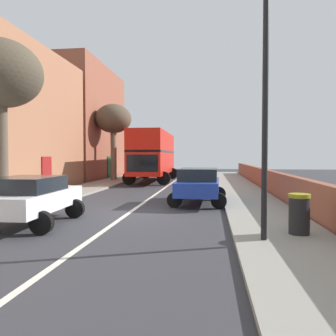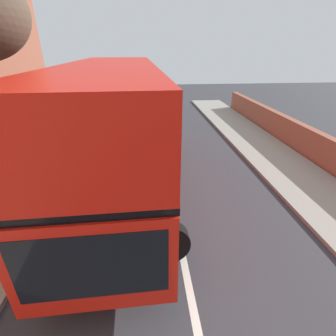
# 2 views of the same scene
# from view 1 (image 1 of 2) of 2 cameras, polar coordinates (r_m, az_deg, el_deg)

# --- Properties ---
(ground_plane) EXTENTS (84.00, 84.00, 0.00)m
(ground_plane) POSITION_cam_1_polar(r_m,az_deg,el_deg) (12.74, -6.54, -7.58)
(ground_plane) COLOR #333338
(road_centre_line) EXTENTS (0.16, 54.00, 0.01)m
(road_centre_line) POSITION_cam_1_polar(r_m,az_deg,el_deg) (12.74, -6.54, -7.56)
(road_centre_line) COLOR silver
(road_centre_line) RESTS_ON ground
(sidewalk_left) EXTENTS (2.60, 60.00, 0.12)m
(sidewalk_left) POSITION_cam_1_polar(r_m,az_deg,el_deg) (14.69, -25.56, -6.25)
(sidewalk_left) COLOR gray
(sidewalk_left) RESTS_ON ground
(sidewalk_right) EXTENTS (2.60, 60.00, 0.12)m
(sidewalk_right) POSITION_cam_1_polar(r_m,az_deg,el_deg) (12.52, 16.01, -7.55)
(sidewalk_right) COLOR gray
(sidewalk_right) RESTS_ON ground
(boundary_wall_right) EXTENTS (0.36, 54.00, 1.30)m
(boundary_wall_right) POSITION_cam_1_polar(r_m,az_deg,el_deg) (12.76, 22.96, -4.77)
(boundary_wall_right) COLOR brown
(boundary_wall_right) RESTS_ON ground
(double_decker_bus) EXTENTS (3.70, 10.14, 4.06)m
(double_decker_bus) POSITION_cam_1_polar(r_m,az_deg,el_deg) (27.59, -2.53, 2.54)
(double_decker_bus) COLOR red
(double_decker_bus) RESTS_ON ground
(parked_car_blue_right_0) EXTENTS (2.53, 4.34, 1.59)m
(parked_car_blue_right_0) POSITION_cam_1_polar(r_m,az_deg,el_deg) (14.81, 5.29, -2.66)
(parked_car_blue_right_0) COLOR #1E389E
(parked_car_blue_right_0) RESTS_ON ground
(parked_car_white_left_1) EXTENTS (2.60, 4.02, 1.51)m
(parked_car_white_left_1) POSITION_cam_1_polar(r_m,az_deg,el_deg) (11.08, -22.67, -4.60)
(parked_car_white_left_1) COLOR silver
(parked_car_white_left_1) RESTS_ON ground
(street_tree_left_0) EXTENTS (3.20, 3.20, 6.56)m
(street_tree_left_0) POSITION_cam_1_polar(r_m,az_deg,el_deg) (14.90, -26.88, 13.98)
(street_tree_left_0) COLOR brown
(street_tree_left_0) RESTS_ON sidewalk_left
(street_tree_left_2) EXTENTS (3.04, 3.04, 6.37)m
(street_tree_left_2) POSITION_cam_1_polar(r_m,az_deg,el_deg) (28.42, -9.40, 8.13)
(street_tree_left_2) COLOR #7A6B56
(street_tree_left_2) RESTS_ON sidewalk_left
(lamppost_right) EXTENTS (0.32, 0.32, 6.31)m
(lamppost_right) POSITION_cam_1_polar(r_m,az_deg,el_deg) (8.39, 16.44, 13.48)
(lamppost_right) COLOR black
(lamppost_right) RESTS_ON sidewalk_right
(litter_bin_right) EXTENTS (0.55, 0.55, 1.04)m
(litter_bin_right) POSITION_cam_1_polar(r_m,az_deg,el_deg) (9.26, 21.69, -7.34)
(litter_bin_right) COLOR black
(litter_bin_right) RESTS_ON sidewalk_right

